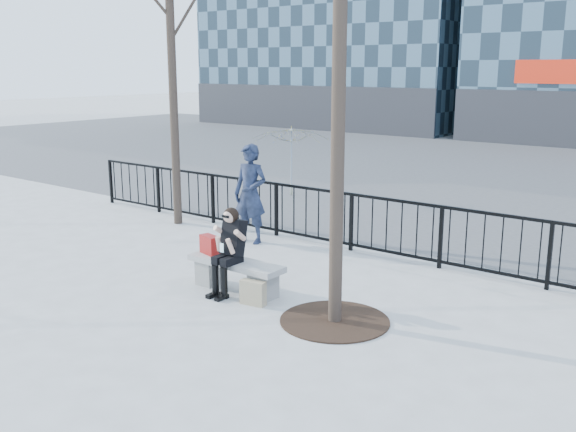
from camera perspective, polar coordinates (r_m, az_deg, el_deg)
The scene contains 10 objects.
ground at distance 10.05m, azimuth -4.63°, elevation -6.63°, with size 120.00×120.00×0.00m, color #999994.
street_surface at distance 23.13m, azimuth 21.25°, elevation 3.79°, with size 60.00×23.00×0.01m, color #474747.
railing at distance 12.18m, azimuth 4.84°, elevation -0.39°, with size 14.00×0.06×1.10m.
tree_grate at distance 8.87m, azimuth 4.17°, elevation -9.26°, with size 1.50×1.50×0.02m, color black.
bench_main at distance 9.95m, azimuth -4.66°, elevation -4.99°, with size 1.65×0.46×0.49m.
seated_woman at distance 9.73m, azimuth -5.34°, elevation -3.16°, with size 0.50×0.64×1.34m.
handbag at distance 10.24m, azimuth -6.97°, elevation -2.55°, with size 0.36×0.17×0.30m, color maroon.
shopping_bag at distance 9.40m, azimuth -3.13°, elevation -6.83°, with size 0.38×0.14×0.36m, color #C1B188.
standing_man at distance 12.53m, azimuth -3.36°, elevation 1.98°, with size 0.71×0.47×1.95m, color black.
vendor_umbrella at distance 17.15m, azimuth 0.24°, elevation 4.89°, with size 2.04×2.09×1.87m, color yellow.
Camera 1 is at (6.40, -6.97, 3.38)m, focal length 40.00 mm.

